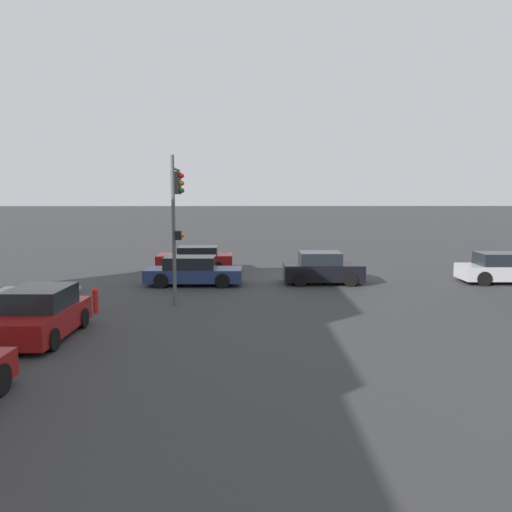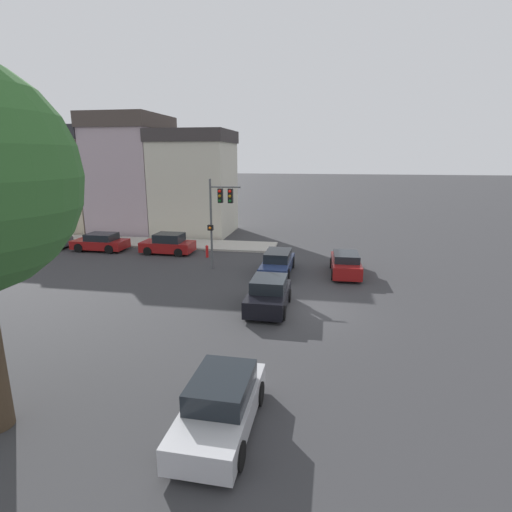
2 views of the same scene
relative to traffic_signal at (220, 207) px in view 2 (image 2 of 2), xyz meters
The scene contains 11 objects.
ground_plane 9.67m from the traffic_signal, 135.59° to the right, with size 300.00×300.00×0.00m, color #333335.
rowhouse_backdrop 19.16m from the traffic_signal, 50.42° to the left, with size 8.25×25.53×11.07m.
traffic_signal is the anchor object (origin of this frame).
crossing_car_0 8.40m from the traffic_signal, 147.61° to the right, with size 3.86×1.96×1.55m.
crossing_car_1 8.75m from the traffic_signal, 89.06° to the right, with size 4.27×1.90×1.42m.
crossing_car_2 5.12m from the traffic_signal, 92.85° to the right, with size 4.66×1.92×1.39m.
crossing_car_3 16.32m from the traffic_signal, 165.13° to the right, with size 4.26×1.92×1.50m.
parked_car_0 7.04m from the traffic_signal, 55.38° to the left, with size 2.07×3.98×1.55m.
parked_car_1 11.78m from the traffic_signal, 71.82° to the left, with size 2.10×4.18×1.37m.
parked_car_2 16.32m from the traffic_signal, 77.01° to the left, with size 1.95×3.86×1.48m.
fire_hydrant 4.91m from the traffic_signal, 32.48° to the left, with size 0.22×0.22×0.92m.
Camera 2 is at (-18.38, -0.56, 7.29)m, focal length 28.00 mm.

